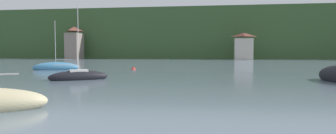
{
  "coord_description": "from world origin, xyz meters",
  "views": [
    {
      "loc": [
        3.9,
        11.26,
        2.5
      ],
      "look_at": [
        0.0,
        38.15,
        1.05
      ],
      "focal_mm": 32.19,
      "sensor_mm": 36.0,
      "label": 1
    }
  ],
  "objects_px": {
    "shore_building_west": "(74,43)",
    "shore_building_westcentral": "(244,47)",
    "mooring_buoy_far": "(133,69)",
    "sailboat_mid_1": "(79,76)",
    "sailboat_far_5": "(56,67)"
  },
  "relations": [
    {
      "from": "shore_building_west",
      "to": "shore_building_westcentral",
      "type": "bearing_deg",
      "value": -1.24
    },
    {
      "from": "shore_building_westcentral",
      "to": "mooring_buoy_far",
      "type": "distance_m",
      "value": 52.07
    },
    {
      "from": "shore_building_west",
      "to": "sailboat_mid_1",
      "type": "distance_m",
      "value": 71.85
    },
    {
      "from": "sailboat_mid_1",
      "to": "sailboat_far_5",
      "type": "xyz_separation_m",
      "value": [
        -9.06,
        12.65,
        0.04
      ]
    },
    {
      "from": "shore_building_westcentral",
      "to": "sailboat_mid_1",
      "type": "bearing_deg",
      "value": -107.85
    },
    {
      "from": "sailboat_mid_1",
      "to": "mooring_buoy_far",
      "type": "xyz_separation_m",
      "value": [
        0.84,
        15.35,
        -0.29
      ]
    },
    {
      "from": "shore_building_west",
      "to": "sailboat_far_5",
      "type": "height_order",
      "value": "shore_building_west"
    },
    {
      "from": "shore_building_west",
      "to": "mooring_buoy_far",
      "type": "distance_m",
      "value": 58.92
    },
    {
      "from": "shore_building_west",
      "to": "sailboat_mid_1",
      "type": "height_order",
      "value": "shore_building_west"
    },
    {
      "from": "shore_building_west",
      "to": "sailboat_mid_1",
      "type": "xyz_separation_m",
      "value": [
        31.18,
        -64.56,
        -4.61
      ]
    },
    {
      "from": "shore_building_west",
      "to": "sailboat_far_5",
      "type": "bearing_deg",
      "value": -66.92
    },
    {
      "from": "shore_building_west",
      "to": "mooring_buoy_far",
      "type": "relative_size",
      "value": 18.1
    },
    {
      "from": "shore_building_westcentral",
      "to": "sailboat_mid_1",
      "type": "xyz_separation_m",
      "value": [
        -20.43,
        -63.45,
        -3.44
      ]
    },
    {
      "from": "shore_building_westcentral",
      "to": "sailboat_mid_1",
      "type": "distance_m",
      "value": 66.74
    },
    {
      "from": "shore_building_westcentral",
      "to": "sailboat_far_5",
      "type": "xyz_separation_m",
      "value": [
        -29.49,
        -50.8,
        -3.4
      ]
    }
  ]
}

